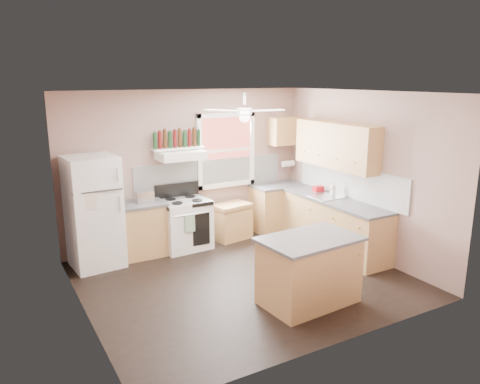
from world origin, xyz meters
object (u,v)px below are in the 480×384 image
toaster (145,197)px  stove (185,224)px  cart (232,221)px  refrigerator (94,212)px  island (309,272)px

toaster → stove: 0.87m
stove → cart: bearing=-1.3°
toaster → cart: 1.74m
refrigerator → toaster: size_ratio=6.25×
toaster → island: bearing=-64.7°
refrigerator → cart: refrigerator is taller
island → cart: bearing=79.1°
refrigerator → island: 3.43m
stove → cart: 0.95m
stove → cart: size_ratio=1.30×
refrigerator → stove: refrigerator is taller
island → toaster: bearing=110.9°
refrigerator → stove: size_ratio=2.03×
toaster → cart: toaster is taller
refrigerator → toaster: bearing=2.2°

